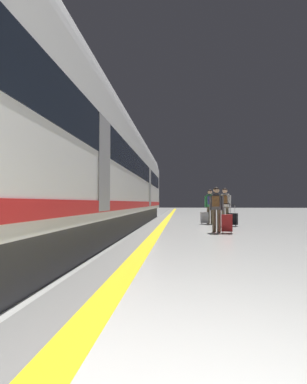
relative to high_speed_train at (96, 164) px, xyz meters
The scene contains 9 objects.
safety_line_strip 3.35m from the high_speed_train, ahead, with size 0.36×80.00×0.01m, color yellow.
tactile_edge_band 3.11m from the high_speed_train, ahead, with size 0.75×80.00×0.01m, color slate.
high_speed_train is the anchor object (origin of this frame).
passenger_near 4.68m from the high_speed_train, ahead, with size 0.50×0.37×1.65m.
suitcase_near 5.19m from the high_speed_train, ahead, with size 0.41×0.29×1.05m.
passenger_mid 6.39m from the high_speed_train, 33.88° to the left, with size 0.52×0.42×1.76m.
suitcase_mid 6.74m from the high_speed_train, 30.52° to the left, with size 0.44×0.38×0.98m.
passenger_far 6.75m from the high_speed_train, 45.64° to the left, with size 0.55×0.35×1.75m.
suitcase_far 6.51m from the high_speed_train, 45.73° to the left, with size 0.40×0.27×0.59m.
Camera 1 is at (-0.09, -0.47, 1.08)m, focal length 27.21 mm.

